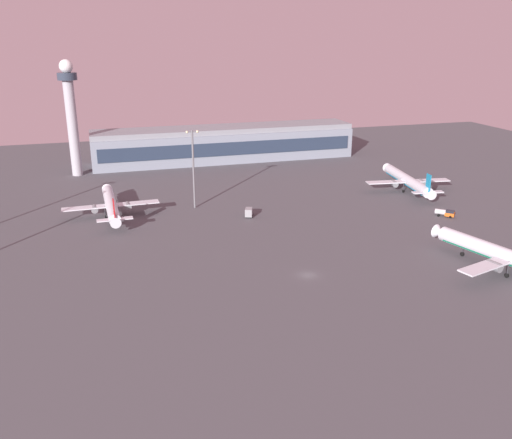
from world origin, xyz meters
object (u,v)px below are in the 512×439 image
object	(u,v)px
catering_truck	(249,212)
airplane_far_stand	(111,205)
control_tower	(71,111)
airplane_mid_apron	(408,181)
fuel_truck	(445,213)
airplane_near_gate	(507,257)
apron_light_west	(193,165)

from	to	relation	value
catering_truck	airplane_far_stand	bearing A→B (deg)	-176.40
control_tower	airplane_mid_apron	distance (m)	142.22
airplane_mid_apron	fuel_truck	distance (m)	32.28
control_tower	airplane_far_stand	size ratio (longest dim) A/B	1.19
control_tower	fuel_truck	distance (m)	155.90
airplane_near_gate	apron_light_west	bearing A→B (deg)	114.81
airplane_mid_apron	catering_truck	size ratio (longest dim) A/B	7.02
apron_light_west	control_tower	bearing A→B (deg)	123.30
fuel_truck	catering_truck	xyz separation A→B (m)	(-63.58, 19.49, 0.21)
airplane_near_gate	fuel_truck	world-z (taller)	airplane_near_gate
control_tower	apron_light_west	size ratio (longest dim) A/B	1.77
airplane_far_stand	fuel_truck	world-z (taller)	airplane_far_stand
airplane_near_gate	airplane_far_stand	bearing A→B (deg)	125.44
catering_truck	airplane_near_gate	bearing A→B (deg)	-30.58
airplane_near_gate	fuel_truck	bearing A→B (deg)	57.95
airplane_near_gate	catering_truck	distance (m)	81.09
airplane_far_stand	catering_truck	world-z (taller)	airplane_far_stand
control_tower	apron_light_west	xyz separation A→B (m)	(40.55, -61.73, -12.14)
apron_light_west	airplane_mid_apron	bearing A→B (deg)	-1.68
control_tower	airplane_mid_apron	size ratio (longest dim) A/B	1.14
apron_light_west	airplane_far_stand	bearing A→B (deg)	-177.78
control_tower	apron_light_west	world-z (taller)	control_tower
catering_truck	airplane_mid_apron	bearing A→B (deg)	30.90
fuel_truck	catering_truck	bearing A→B (deg)	-63.51
fuel_truck	catering_truck	world-z (taller)	catering_truck
apron_light_west	fuel_truck	bearing A→B (deg)	-23.35
airplane_far_stand	apron_light_west	bearing A→B (deg)	0.67
fuel_truck	control_tower	bearing A→B (deg)	-85.15
airplane_mid_apron	control_tower	bearing A→B (deg)	161.03
control_tower	apron_light_west	distance (m)	74.84
airplane_far_stand	fuel_truck	xyz separation A→B (m)	(108.13, -33.17, -2.63)
airplane_mid_apron	fuel_truck	size ratio (longest dim) A/B	7.14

